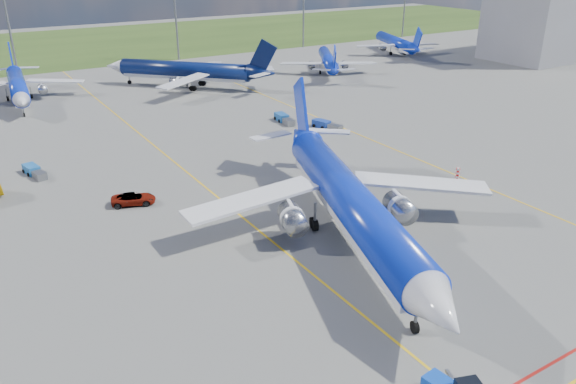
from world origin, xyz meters
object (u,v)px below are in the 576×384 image
warning_post (457,179)px  bg_jet_n (186,87)px  service_car_b (133,199)px  baggage_tug_w (326,125)px  main_airliner (349,240)px  baggage_tug_c (34,171)px  bg_jet_ne (328,72)px  bg_jet_ene (395,53)px  bg_jet_nnw (21,102)px  baggage_tug_e (284,119)px  service_car_c (313,150)px

warning_post → bg_jet_n: (-6.98, 70.17, -1.50)m
bg_jet_n → service_car_b: (-28.27, -53.12, 0.70)m
service_car_b → baggage_tug_w: bearing=-51.9°
baggage_tug_w → main_airliner: bearing=-138.0°
warning_post → baggage_tug_w: bearing=87.3°
baggage_tug_w → baggage_tug_c: size_ratio=1.08×
bg_jet_ne → service_car_b: 81.26m
bg_jet_n → bg_jet_ene: (67.10, 8.67, 0.00)m
bg_jet_ene → baggage_tug_c: bearing=43.9°
bg_jet_nnw → bg_jet_ne: size_ratio=1.09×
bg_jet_ene → baggage_tug_w: size_ratio=5.87×
bg_jet_n → bg_jet_ne: bearing=131.7°
warning_post → bg_jet_n: bg_jet_n is taller
main_airliner → warning_post: bearing=28.1°
baggage_tug_c → baggage_tug_e: size_ratio=0.92×
baggage_tug_w → service_car_c: bearing=-149.5°
bg_jet_ne → warning_post: bearing=97.1°
service_car_c → baggage_tug_c: service_car_c is taller
bg_jet_ene → service_car_c: bearing=61.0°
bg_jet_n → bg_jet_ne: bg_jet_n is taller
bg_jet_nnw → main_airliner: (20.24, -78.78, 0.00)m
bg_jet_ene → main_airliner: main_airliner is taller
bg_jet_n → main_airliner: main_airliner is taller
baggage_tug_c → warning_post: bearing=-49.0°
baggage_tug_c → main_airliner: bearing=-67.7°
bg_jet_nnw → main_airliner: bearing=-70.5°
bg_jet_n → baggage_tug_w: bg_jet_n is taller
service_car_b → warning_post: bearing=-96.9°
baggage_tug_w → service_car_b: bearing=-177.1°
bg_jet_nnw → bg_jet_ene: bearing=6.9°
bg_jet_n → main_airliner: bearing=36.8°
bg_jet_ne → bg_jet_ene: bearing=-130.2°
bg_jet_ne → baggage_tug_e: (-31.13, -30.78, 0.59)m
bg_jet_ne → service_car_b: (-63.75, -50.38, 0.70)m
warning_post → baggage_tug_e: warning_post is taller
bg_jet_n → bg_jet_ne: (35.48, -2.73, 0.00)m
bg_jet_nnw → service_car_c: 63.85m
bg_jet_n → baggage_tug_w: (8.39, -40.39, 0.59)m
service_car_c → baggage_tug_c: bearing=-174.6°
bg_jet_nnw → service_car_b: size_ratio=6.93×
main_airliner → service_car_b: size_ratio=9.29×
baggage_tug_w → baggage_tug_c: 45.11m
main_airliner → service_car_b: main_airliner is taller
bg_jet_ne → service_car_c: size_ratio=6.18×
bg_jet_ene → main_airliner: 113.99m
bg_jet_nnw → service_car_b: (4.01, -58.52, 0.70)m
baggage_tug_c → baggage_tug_w: bearing=-15.9°
bg_jet_n → bg_jet_ene: 67.66m
service_car_c → bg_jet_nnw: bearing=144.9°
baggage_tug_w → baggage_tug_e: bearing=104.2°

